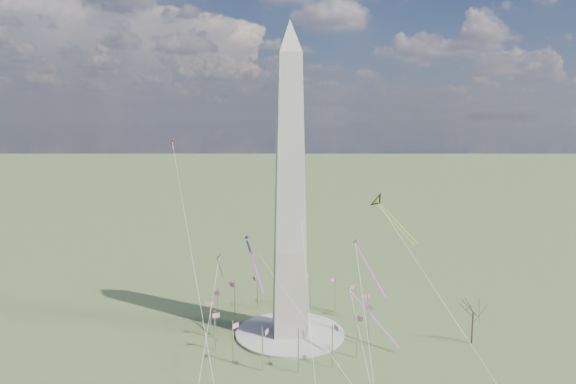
{
  "coord_description": "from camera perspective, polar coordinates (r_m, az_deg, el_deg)",
  "views": [
    {
      "loc": [
        -14.72,
        -160.76,
        71.47
      ],
      "look_at": [
        -0.62,
        0.0,
        47.74
      ],
      "focal_mm": 32.0,
      "sensor_mm": 36.0,
      "label": 1
    }
  ],
  "objects": [
    {
      "name": "kite_small_red",
      "position": [
        198.29,
        -12.74,
        5.41
      ],
      "size": [
        1.49,
        2.17,
        4.57
      ],
      "rotation": [
        0.0,
        0.0,
        2.46
      ],
      "color": "red",
      "rests_on": "ground"
    },
    {
      "name": "kite_streamer_right",
      "position": [
        170.69,
        8.68,
        -12.67
      ],
      "size": [
        13.48,
        17.97,
        14.6
      ],
      "rotation": [
        0.0,
        0.0,
        3.77
      ],
      "color": "#FF2849",
      "rests_on": "ground"
    },
    {
      "name": "kite_delta_black",
      "position": [
        181.63,
        10.13,
        -1.26
      ],
      "size": [
        14.61,
        17.69,
        15.51
      ],
      "rotation": [
        0.0,
        0.0,
        3.77
      ],
      "color": "black",
      "rests_on": "ground"
    },
    {
      "name": "kite_streamer_left",
      "position": [
        156.66,
        8.64,
        -7.65
      ],
      "size": [
        6.4,
        18.35,
        12.91
      ],
      "rotation": [
        0.0,
        0.0,
        3.43
      ],
      "color": "#FF2849",
      "rests_on": "ground"
    },
    {
      "name": "plaza",
      "position": [
        176.38,
        0.21,
        -15.4
      ],
      "size": [
        36.0,
        36.0,
        0.8
      ],
      "primitive_type": "cylinder",
      "color": "#A29E94",
      "rests_on": "ground"
    },
    {
      "name": "ground",
      "position": [
        176.54,
        0.21,
        -15.52
      ],
      "size": [
        2000.0,
        2000.0,
        0.0
      ],
      "primitive_type": "plane",
      "color": "#465B2D",
      "rests_on": "ground"
    },
    {
      "name": "washington_monument",
      "position": [
        163.14,
        0.22,
        0.08
      ],
      "size": [
        15.56,
        15.56,
        100.0
      ],
      "color": "beige",
      "rests_on": "plaza"
    },
    {
      "name": "kite_streamer_mid",
      "position": [
        166.07,
        -4.01,
        -7.21
      ],
      "size": [
        6.12,
        19.69,
        13.75
      ],
      "rotation": [
        0.0,
        0.0,
        3.39
      ],
      "color": "#FF2849",
      "rests_on": "ground"
    },
    {
      "name": "flagpole_ring",
      "position": [
        173.73,
        0.21,
        -13.32
      ],
      "size": [
        54.4,
        54.4,
        13.0
      ],
      "color": "silver",
      "rests_on": "ground"
    },
    {
      "name": "kite_small_white",
      "position": [
        205.84,
        0.32,
        10.75
      ],
      "size": [
        1.52,
        1.96,
        5.07
      ],
      "rotation": [
        0.0,
        0.0,
        2.96
      ],
      "color": "white",
      "rests_on": "ground"
    },
    {
      "name": "tree_near",
      "position": [
        175.79,
        19.89,
        -12.22
      ],
      "size": [
        8.93,
        8.93,
        15.64
      ],
      "color": "#413027",
      "rests_on": "ground"
    },
    {
      "name": "kite_diamond_purple",
      "position": [
        172.71,
        -7.62,
        -7.35
      ],
      "size": [
        1.96,
        2.94,
        8.78
      ],
      "rotation": [
        0.0,
        0.0,
        2.51
      ],
      "color": "#39186C",
      "rests_on": "ground"
    }
  ]
}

